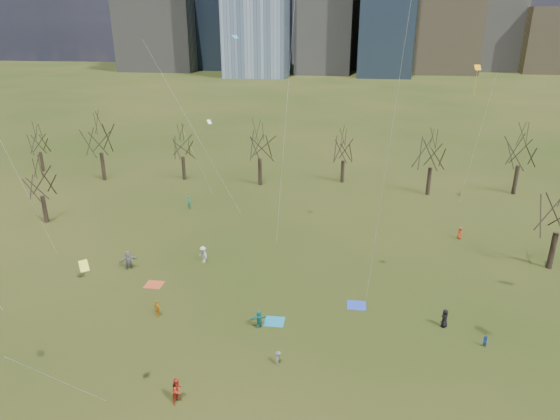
# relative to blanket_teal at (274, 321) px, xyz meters

# --- Properties ---
(ground) EXTENTS (500.00, 500.00, 0.00)m
(ground) POSITION_rel_blanket_teal_xyz_m (-0.56, -4.88, -0.01)
(ground) COLOR black
(ground) RESTS_ON ground
(bare_tree_row) EXTENTS (113.04, 29.80, 9.50)m
(bare_tree_row) POSITION_rel_blanket_teal_xyz_m (-0.64, 32.35, 6.10)
(bare_tree_row) COLOR black
(bare_tree_row) RESTS_ON ground
(blanket_teal) EXTENTS (1.60, 1.50, 0.03)m
(blanket_teal) POSITION_rel_blanket_teal_xyz_m (0.00, 0.00, 0.00)
(blanket_teal) COLOR teal
(blanket_teal) RESTS_ON ground
(blanket_navy) EXTENTS (1.60, 1.50, 0.03)m
(blanket_navy) POSITION_rel_blanket_teal_xyz_m (6.62, 3.44, 0.00)
(blanket_navy) COLOR blue
(blanket_navy) RESTS_ON ground
(blanket_crimson) EXTENTS (1.60, 1.50, 0.03)m
(blanket_crimson) POSITION_rel_blanket_teal_xyz_m (-11.95, 4.37, 0.00)
(blanket_crimson) COLOR #C24826
(blanket_crimson) RESTS_ON ground
(person_2) EXTENTS (0.93, 1.05, 1.78)m
(person_2) POSITION_rel_blanket_teal_xyz_m (-4.72, -9.83, 0.88)
(person_2) COLOR red
(person_2) RESTS_ON ground
(person_3) EXTENTS (0.40, 0.69, 1.07)m
(person_3) POSITION_rel_blanket_teal_xyz_m (1.09, -5.25, 0.52)
(person_3) COLOR slate
(person_3) RESTS_ON ground
(person_4) EXTENTS (0.90, 0.81, 1.47)m
(person_4) POSITION_rel_blanket_teal_xyz_m (-9.66, -0.59, 0.72)
(person_4) COLOR orange
(person_4) RESTS_ON ground
(person_5) EXTENTS (1.42, 1.04, 1.49)m
(person_5) POSITION_rel_blanket_teal_xyz_m (-1.09, -0.91, 0.73)
(person_5) COLOR #1C7F6D
(person_5) RESTS_ON ground
(person_6) EXTENTS (0.87, 0.89, 1.55)m
(person_6) POSITION_rel_blanket_teal_xyz_m (13.54, 1.24, 0.76)
(person_6) COLOR black
(person_6) RESTS_ON ground
(person_8) EXTENTS (0.56, 0.60, 0.98)m
(person_8) POSITION_rel_blanket_teal_xyz_m (16.10, -1.06, 0.47)
(person_8) COLOR #2651A7
(person_8) RESTS_ON ground
(person_9) EXTENTS (1.30, 1.19, 1.76)m
(person_9) POSITION_rel_blanket_teal_xyz_m (-8.71, 9.45, 0.86)
(person_9) COLOR silver
(person_9) RESTS_ON ground
(person_11) EXTENTS (1.79, 1.43, 1.91)m
(person_11) POSITION_rel_blanket_teal_xyz_m (-15.55, 7.05, 0.94)
(person_11) COLOR slate
(person_11) RESTS_ON ground
(person_12) EXTENTS (0.47, 0.70, 1.39)m
(person_12) POSITION_rel_blanket_teal_xyz_m (18.01, 19.17, 0.68)
(person_12) COLOR red
(person_12) RESTS_ON ground
(person_13) EXTENTS (0.52, 0.70, 1.78)m
(person_13) POSITION_rel_blanket_teal_xyz_m (-14.77, 23.88, 0.87)
(person_13) COLOR #1A775C
(person_13) RESTS_ON ground
(kites_airborne) EXTENTS (59.18, 47.94, 31.62)m
(kites_airborne) POSITION_rel_blanket_teal_xyz_m (7.13, 6.41, 14.26)
(kites_airborne) COLOR gold
(kites_airborne) RESTS_ON ground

